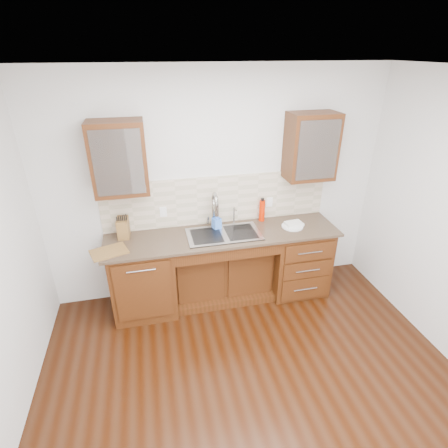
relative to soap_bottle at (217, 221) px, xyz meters
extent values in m
cube|color=black|center=(0.05, -1.57, -1.06)|extent=(4.00, 3.50, 0.10)
cube|color=white|center=(0.05, -1.57, 1.74)|extent=(4.00, 3.50, 0.10)
cube|color=silver|center=(0.05, 0.23, 0.34)|extent=(4.00, 0.10, 2.70)
cube|color=#593014|center=(-0.90, -0.13, -0.57)|extent=(0.70, 0.62, 0.88)
cube|color=#593014|center=(0.05, -0.04, -0.66)|extent=(1.20, 0.44, 0.70)
cube|color=#593014|center=(1.00, -0.13, -0.57)|extent=(0.70, 0.62, 0.88)
cube|color=#84705B|center=(0.05, -0.15, -0.12)|extent=(2.70, 0.65, 0.03)
cube|color=beige|center=(0.05, 0.17, 0.19)|extent=(2.70, 0.02, 0.59)
cube|color=#9E9EA5|center=(0.05, -0.16, -0.19)|extent=(0.84, 0.46, 0.19)
cylinder|color=#999993|center=(-0.02, 0.07, 0.10)|extent=(0.04, 0.04, 0.40)
cylinder|color=#999993|center=(0.23, 0.08, 0.02)|extent=(0.02, 0.02, 0.24)
cube|color=#593014|center=(-1.00, 0.01, 0.81)|extent=(0.55, 0.34, 0.75)
cube|color=#593014|center=(1.10, 0.01, 0.81)|extent=(0.55, 0.34, 0.75)
cube|color=white|center=(-0.60, 0.15, 0.11)|extent=(0.08, 0.01, 0.12)
cube|color=white|center=(0.70, 0.15, 0.11)|extent=(0.08, 0.01, 0.12)
imported|color=#417CEC|center=(0.00, 0.00, 0.00)|extent=(0.11, 0.12, 0.20)
cylinder|color=red|center=(0.59, 0.09, 0.03)|extent=(0.09, 0.09, 0.27)
cylinder|color=silver|center=(0.89, -0.16, -0.09)|extent=(0.33, 0.33, 0.01)
cube|color=white|center=(0.92, -0.14, -0.07)|extent=(0.21, 0.16, 0.03)
cube|color=#A87D4C|center=(-1.06, 0.05, 0.01)|extent=(0.13, 0.21, 0.22)
cube|color=#985D35|center=(-1.21, -0.28, -0.09)|extent=(0.43, 0.36, 0.02)
imported|color=silver|center=(-1.15, 0.01, 0.76)|extent=(0.13, 0.13, 0.09)
imported|color=white|center=(-0.85, 0.01, 0.76)|extent=(0.10, 0.10, 0.08)
imported|color=white|center=(1.03, 0.01, 0.76)|extent=(0.13, 0.13, 0.09)
imported|color=silver|center=(1.22, 0.01, 0.76)|extent=(0.09, 0.09, 0.08)
camera|label=1|loc=(-0.73, -3.59, 1.81)|focal=28.00mm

